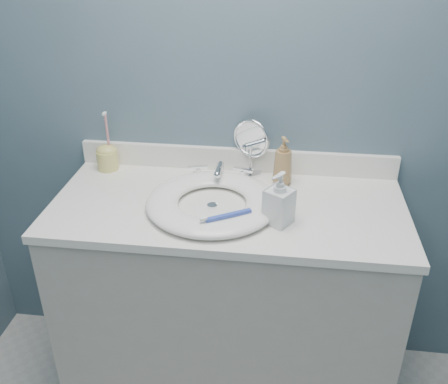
% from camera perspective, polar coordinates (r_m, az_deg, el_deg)
% --- Properties ---
extents(back_wall, '(2.20, 0.02, 2.40)m').
position_cam_1_polar(back_wall, '(1.84, 1.54, 11.67)').
color(back_wall, '#47606A').
rests_on(back_wall, ground).
extents(vanity_cabinet, '(1.20, 0.55, 0.85)m').
position_cam_1_polar(vanity_cabinet, '(1.99, 0.40, -12.72)').
color(vanity_cabinet, '#B8B1A8').
rests_on(vanity_cabinet, ground).
extents(countertop, '(1.22, 0.57, 0.03)m').
position_cam_1_polar(countertop, '(1.73, 0.45, -1.72)').
color(countertop, white).
rests_on(countertop, vanity_cabinet).
extents(backsplash, '(1.22, 0.02, 0.09)m').
position_cam_1_polar(backsplash, '(1.93, 1.39, 3.75)').
color(backsplash, white).
rests_on(backsplash, countertop).
extents(basin, '(0.45, 0.45, 0.04)m').
position_cam_1_polar(basin, '(1.69, -1.35, -1.13)').
color(basin, white).
rests_on(basin, countertop).
extents(drain, '(0.04, 0.04, 0.01)m').
position_cam_1_polar(drain, '(1.70, -1.35, -1.57)').
color(drain, silver).
rests_on(drain, countertop).
extents(faucet, '(0.25, 0.13, 0.07)m').
position_cam_1_polar(faucet, '(1.86, -0.46, 2.10)').
color(faucet, silver).
rests_on(faucet, countertop).
extents(makeup_mirror, '(0.14, 0.09, 0.22)m').
position_cam_1_polar(makeup_mirror, '(1.87, 3.11, 5.43)').
color(makeup_mirror, silver).
rests_on(makeup_mirror, countertop).
extents(soap_bottle_amber, '(0.09, 0.09, 0.18)m').
position_cam_1_polar(soap_bottle_amber, '(1.82, 6.76, 3.53)').
color(soap_bottle_amber, '#9A7545').
rests_on(soap_bottle_amber, countertop).
extents(soap_bottle_clear, '(0.11, 0.11, 0.18)m').
position_cam_1_polar(soap_bottle_clear, '(1.58, 6.33, -0.72)').
color(soap_bottle_clear, silver).
rests_on(soap_bottle_clear, countertop).
extents(toothbrush_holder, '(0.08, 0.08, 0.23)m').
position_cam_1_polar(toothbrush_holder, '(1.99, -13.21, 3.99)').
color(toothbrush_holder, '#D4C86A').
rests_on(toothbrush_holder, countertop).
extents(toothbrush_lying, '(0.16, 0.10, 0.02)m').
position_cam_1_polar(toothbrush_lying, '(1.56, 0.29, -2.74)').
color(toothbrush_lying, '#3249B2').
rests_on(toothbrush_lying, basin).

